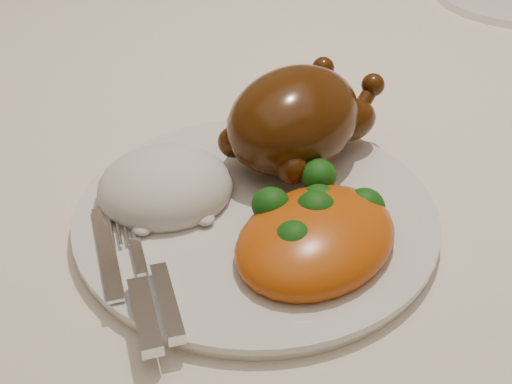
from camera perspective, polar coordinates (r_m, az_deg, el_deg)
dining_table at (r=0.83m, az=4.53°, el=0.97°), size 1.60×0.90×0.76m
tablecloth at (r=0.79m, az=4.77°, el=5.32°), size 1.73×1.03×0.18m
dinner_plate at (r=0.59m, az=-0.00°, el=-2.05°), size 0.33×0.33×0.01m
roast_chicken at (r=0.64m, az=3.26°, el=5.95°), size 0.19×0.15×0.09m
rice_mound at (r=0.60m, az=-7.26°, el=0.35°), size 0.14×0.13×0.06m
mac_and_cheese at (r=0.55m, az=5.05°, el=-3.19°), size 0.17×0.15×0.05m
cutlery at (r=0.52m, az=-9.07°, el=-7.61°), size 0.05×0.17×0.01m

